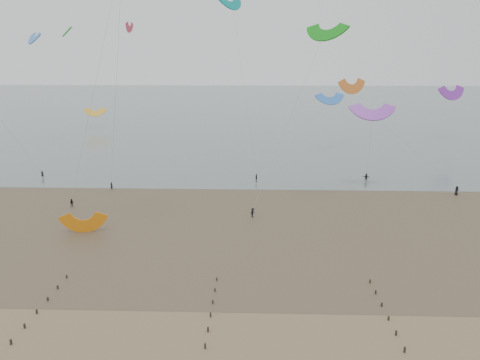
{
  "coord_description": "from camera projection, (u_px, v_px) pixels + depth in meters",
  "views": [
    {
      "loc": [
        8.4,
        -38.09,
        26.08
      ],
      "look_at": [
        6.22,
        28.0,
        8.0
      ],
      "focal_mm": 35.0,
      "sensor_mm": 36.0,
      "label": 1
    }
  ],
  "objects": [
    {
      "name": "ground",
      "position": [
        164.0,
        340.0,
        43.87
      ],
      "size": [
        500.0,
        500.0,
        0.0
      ],
      "primitive_type": "plane",
      "color": "brown",
      "rests_on": "ground"
    },
    {
      "name": "kitesurfers",
      "position": [
        367.0,
        190.0,
        88.75
      ],
      "size": [
        131.75,
        24.36,
        1.86
      ],
      "color": "black",
      "rests_on": "ground"
    },
    {
      "name": "sea_and_shore",
      "position": [
        179.0,
        216.0,
        77.16
      ],
      "size": [
        500.0,
        665.0,
        0.03
      ],
      "color": "#475654",
      "rests_on": "ground"
    },
    {
      "name": "kites_airborne",
      "position": [
        193.0,
        71.0,
        116.7
      ],
      "size": [
        244.54,
        123.27,
        40.62
      ],
      "color": "blue",
      "rests_on": "ground"
    },
    {
      "name": "grounded_kite",
      "position": [
        85.0,
        232.0,
        70.21
      ],
      "size": [
        6.62,
        5.57,
        3.24
      ],
      "primitive_type": null,
      "rotation": [
        1.54,
        0.0,
        0.18
      ],
      "color": "orange",
      "rests_on": "ground"
    },
    {
      "name": "kitesurfer_lead",
      "position": [
        112.0,
        186.0,
        91.8
      ],
      "size": [
        0.64,
        0.53,
        1.51
      ],
      "primitive_type": "imported",
      "rotation": [
        0.0,
        0.0,
        2.78
      ],
      "color": "black",
      "rests_on": "ground"
    }
  ]
}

